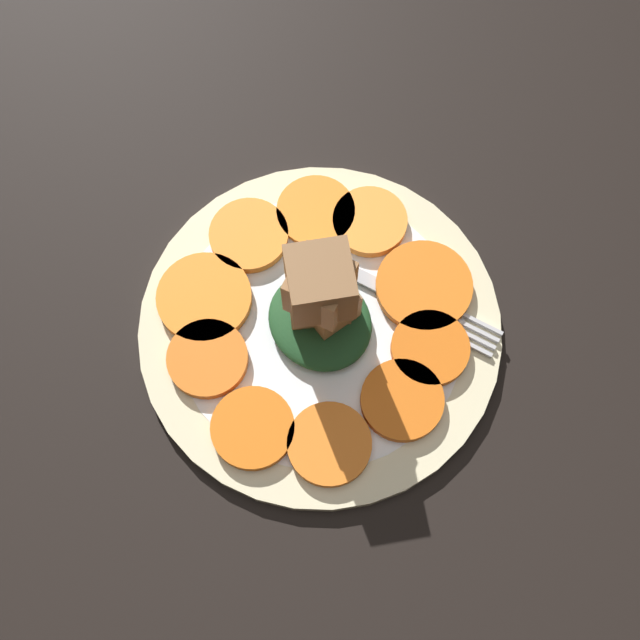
{
  "coord_description": "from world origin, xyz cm",
  "views": [
    {
      "loc": [
        -17.14,
        13.07,
        61.7
      ],
      "look_at": [
        0.0,
        0.0,
        4.1
      ],
      "focal_mm": 45.0,
      "sensor_mm": 36.0,
      "label": 1
    }
  ],
  "objects": [
    {
      "name": "plate",
      "position": [
        0.0,
        0.0,
        2.52
      ],
      "size": [
        28.4,
        28.4,
        1.05
      ],
      "color": "beige",
      "rests_on": "table_slab"
    },
    {
      "name": "carrot_slice_6",
      "position": [
        4.52,
        -8.54,
        3.53
      ],
      "size": [
        6.1,
        6.1,
        0.86
      ],
      "primitive_type": "cylinder",
      "color": "orange",
      "rests_on": "plate"
    },
    {
      "name": "carrot_slice_5",
      "position": [
        -2.54,
        -8.37,
        3.53
      ],
      "size": [
        7.65,
        7.65,
        0.86
      ],
      "primitive_type": "cylinder",
      "color": "orange",
      "rests_on": "plate"
    },
    {
      "name": "carrot_slice_9",
      "position": [
        7.16,
        5.96,
        3.53
      ],
      "size": [
        7.48,
        7.48,
        0.86
      ],
      "primitive_type": "cylinder",
      "color": "orange",
      "rests_on": "plate"
    },
    {
      "name": "table_slab",
      "position": [
        0.0,
        0.0,
        1.0
      ],
      "size": [
        120.0,
        120.0,
        2.0
      ],
      "primitive_type": "cube",
      "color": "black",
      "rests_on": "ground"
    },
    {
      "name": "center_pile",
      "position": [
        0.42,
        -0.35,
        7.67
      ],
      "size": [
        8.6,
        7.73,
        10.5
      ],
      "color": "#1E4723",
      "rests_on": "plate"
    },
    {
      "name": "carrot_slice_2",
      "position": [
        -7.98,
        5.23,
        3.53
      ],
      "size": [
        6.25,
        6.25,
        0.86
      ],
      "primitive_type": "cylinder",
      "color": "orange",
      "rests_on": "plate"
    },
    {
      "name": "carrot_slice_0",
      "position": [
        2.87,
        8.6,
        3.53
      ],
      "size": [
        6.21,
        6.21,
        0.86
      ],
      "primitive_type": "cylinder",
      "color": "orange",
      "rests_on": "plate"
    },
    {
      "name": "fork",
      "position": [
        -1.05,
        -5.94,
        3.3
      ],
      "size": [
        18.9,
        9.64,
        0.4
      ],
      "rotation": [
        0.0,
        0.0,
        0.42
      ],
      "color": "#B2B2B7",
      "rests_on": "plate"
    },
    {
      "name": "carrot_slice_1",
      "position": [
        -3.59,
        8.99,
        3.53
      ],
      "size": [
        6.24,
        6.24,
        0.86
      ],
      "primitive_type": "cylinder",
      "color": "orange",
      "rests_on": "plate"
    },
    {
      "name": "carrot_slice_3",
      "position": [
        -8.65,
        -1.13,
        3.53
      ],
      "size": [
        6.27,
        6.27,
        0.86
      ],
      "primitive_type": "cylinder",
      "color": "orange",
      "rests_on": "plate"
    },
    {
      "name": "carrot_slice_8",
      "position": [
        9.48,
        0.17,
        3.53
      ],
      "size": [
        6.42,
        6.42,
        0.86
      ],
      "primitive_type": "cylinder",
      "color": "orange",
      "rests_on": "plate"
    },
    {
      "name": "carrot_slice_7",
      "position": [
        7.88,
        -5.57,
        3.53
      ],
      "size": [
        6.42,
        6.42,
        0.86
      ],
      "primitive_type": "cylinder",
      "color": "orange",
      "rests_on": "plate"
    },
    {
      "name": "carrot_slice_4",
      "position": [
        -6.79,
        -5.43,
        3.53
      ],
      "size": [
        6.05,
        6.05,
        0.86
      ],
      "primitive_type": "cylinder",
      "color": "orange",
      "rests_on": "plate"
    }
  ]
}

